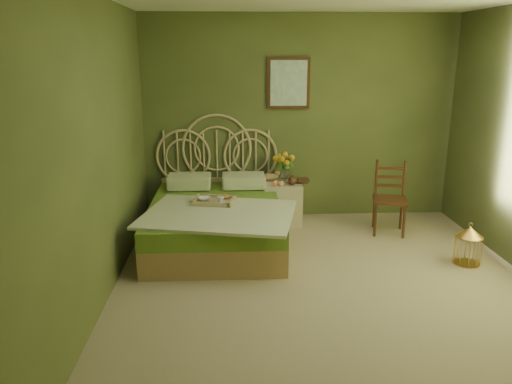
{
  "coord_description": "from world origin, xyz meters",
  "views": [
    {
      "loc": [
        -0.89,
        -4.16,
        2.12
      ],
      "look_at": [
        -0.62,
        1.0,
        0.67
      ],
      "focal_mm": 35.0,
      "sensor_mm": 36.0,
      "label": 1
    }
  ],
  "objects": [
    {
      "name": "wall_left",
      "position": [
        -2.0,
        0.0,
        1.3
      ],
      "size": [
        0.0,
        4.5,
        4.5
      ],
      "primitive_type": "plane",
      "rotation": [
        1.57,
        0.0,
        1.57
      ],
      "color": "#5E6736",
      "rests_on": "floor"
    },
    {
      "name": "book_upper",
      "position": [
        -0.07,
        1.95,
        0.56
      ],
      "size": [
        0.18,
        0.24,
        0.02
      ],
      "primitive_type": "imported",
      "rotation": [
        0.0,
        0.0,
        -0.04
      ],
      "color": "#472819",
      "rests_on": "nightstand"
    },
    {
      "name": "cereal_bowl",
      "position": [
        -1.19,
        1.22,
        0.54
      ],
      "size": [
        0.15,
        0.15,
        0.04
      ],
      "primitive_type": "imported",
      "rotation": [
        0.0,
        0.0,
        0.05
      ],
      "color": "white",
      "rests_on": "bed"
    },
    {
      "name": "chair",
      "position": [
        1.01,
        1.56,
        0.48
      ],
      "size": [
        0.46,
        0.46,
        0.87
      ],
      "rotation": [
        0.0,
        0.0,
        -0.23
      ],
      "color": "#331E0D",
      "rests_on": "floor"
    },
    {
      "name": "floor",
      "position": [
        0.0,
        0.0,
        0.0
      ],
      "size": [
        4.5,
        4.5,
        0.0
      ],
      "primitive_type": "plane",
      "color": "tan",
      "rests_on": "ground"
    },
    {
      "name": "coffee_cup",
      "position": [
        -1.01,
        1.11,
        0.56
      ],
      "size": [
        0.1,
        0.1,
        0.07
      ],
      "primitive_type": "imported",
      "rotation": [
        0.0,
        0.0,
        0.27
      ],
      "color": "white",
      "rests_on": "bed"
    },
    {
      "name": "birdcage",
      "position": [
        1.55,
        0.53,
        0.2
      ],
      "size": [
        0.27,
        0.27,
        0.41
      ],
      "rotation": [
        0.0,
        0.0,
        -0.43
      ],
      "color": "gold",
      "rests_on": "floor"
    },
    {
      "name": "nightstand",
      "position": [
        -0.24,
        1.94,
        0.35
      ],
      "size": [
        0.48,
        0.49,
        0.96
      ],
      "color": "beige",
      "rests_on": "floor"
    },
    {
      "name": "wall_back",
      "position": [
        0.0,
        2.25,
        1.3
      ],
      "size": [
        4.0,
        0.0,
        4.0
      ],
      "primitive_type": "plane",
      "rotation": [
        1.57,
        0.0,
        0.0
      ],
      "color": "#5E6736",
      "rests_on": "floor"
    },
    {
      "name": "wall_art",
      "position": [
        -0.15,
        2.22,
        1.75
      ],
      "size": [
        0.54,
        0.04,
        0.64
      ],
      "color": "#331E0D",
      "rests_on": "wall_back"
    },
    {
      "name": "bed",
      "position": [
        -1.07,
        1.29,
        0.3
      ],
      "size": [
        1.73,
        2.19,
        1.35
      ],
      "color": "tan",
      "rests_on": "floor"
    },
    {
      "name": "book_lower",
      "position": [
        -0.07,
        1.95,
        0.54
      ],
      "size": [
        0.17,
        0.22,
        0.02
      ],
      "primitive_type": "imported",
      "rotation": [
        0.0,
        0.0,
        -0.1
      ],
      "color": "#381E0F",
      "rests_on": "nightstand"
    }
  ]
}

